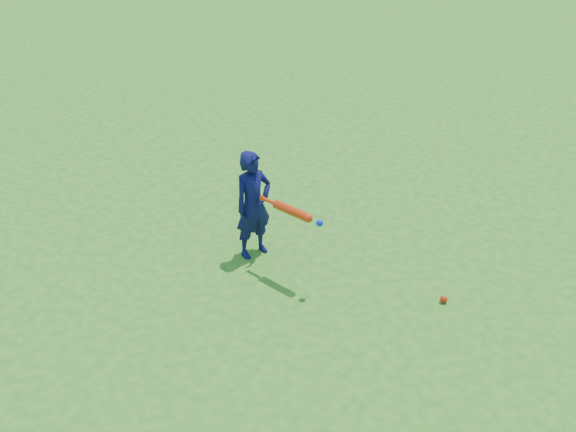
{
  "coord_description": "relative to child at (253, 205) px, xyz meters",
  "views": [
    {
      "loc": [
        3.5,
        -4.94,
        3.94
      ],
      "look_at": [
        0.68,
        0.0,
        0.67
      ],
      "focal_mm": 40.0,
      "sensor_mm": 36.0,
      "label": 1
    }
  ],
  "objects": [
    {
      "name": "ground_ball_red",
      "position": [
        2.12,
        0.17,
        -0.58
      ],
      "size": [
        0.08,
        0.08,
        0.08
      ],
      "primitive_type": "sphere",
      "color": "red",
      "rests_on": "ground"
    },
    {
      "name": "child",
      "position": [
        0.0,
        0.0,
        0.0
      ],
      "size": [
        0.44,
        0.53,
        1.23
      ],
      "primitive_type": "imported",
      "rotation": [
        0.0,
        0.0,
        1.19
      ],
      "color": "#0E1042",
      "rests_on": "ground"
    },
    {
      "name": "bat_swing",
      "position": [
        0.61,
        -0.18,
        0.17
      ],
      "size": [
        0.8,
        0.23,
        0.09
      ],
      "rotation": [
        0.0,
        0.0,
        -0.21
      ],
      "color": "red",
      "rests_on": "ground"
    },
    {
      "name": "ground",
      "position": [
        -0.19,
        -0.1,
        -0.61
      ],
      "size": [
        80.0,
        80.0,
        0.0
      ],
      "primitive_type": "plane",
      "color": "#2D741B",
      "rests_on": "ground"
    }
  ]
}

